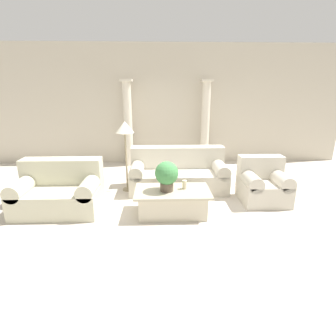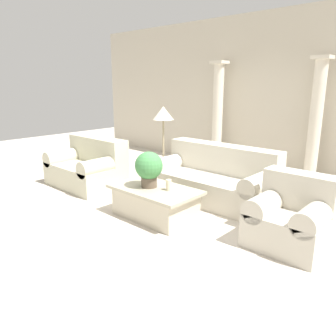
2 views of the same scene
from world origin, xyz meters
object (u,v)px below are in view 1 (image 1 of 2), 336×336
at_px(loveseat, 60,190).
at_px(armchair, 263,183).
at_px(sofa_long, 178,173).
at_px(floor_lamp, 125,131).
at_px(potted_plant, 167,175).
at_px(coffee_table, 172,202).

relative_size(loveseat, armchair, 1.68).
xyz_separation_m(sofa_long, floor_lamp, (-1.07, -0.06, 0.90)).
bearing_deg(floor_lamp, armchair, -13.66).
distance_m(loveseat, armchair, 3.69).
bearing_deg(armchair, loveseat, -176.33).
xyz_separation_m(loveseat, floor_lamp, (1.07, 0.87, 0.89)).
bearing_deg(sofa_long, floor_lamp, -176.69).
distance_m(potted_plant, armchair, 1.92).
distance_m(coffee_table, armchair, 1.79).
bearing_deg(potted_plant, armchair, 15.28).
relative_size(sofa_long, armchair, 2.38).
relative_size(sofa_long, loveseat, 1.42).
bearing_deg(loveseat, coffee_table, -7.12).
bearing_deg(loveseat, sofa_long, 23.61).
bearing_deg(coffee_table, potted_plant, -169.94).
height_order(sofa_long, armchair, sofa_long).
bearing_deg(coffee_table, floor_lamp, 128.52).
bearing_deg(potted_plant, loveseat, 172.01).
height_order(loveseat, coffee_table, loveseat).
relative_size(floor_lamp, armchair, 1.73).
bearing_deg(sofa_long, loveseat, -156.39).
relative_size(loveseat, coffee_table, 1.11).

